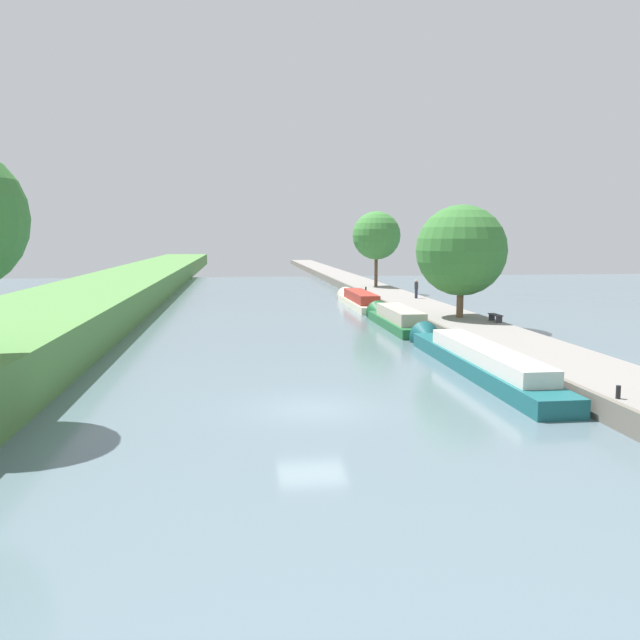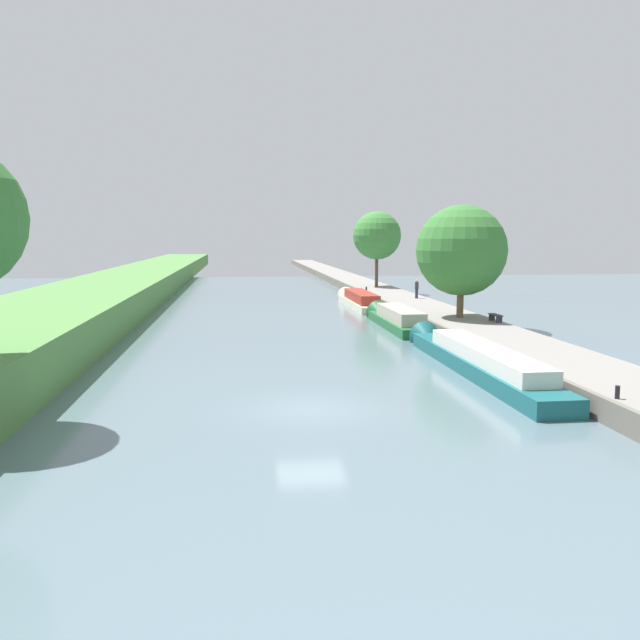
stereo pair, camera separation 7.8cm
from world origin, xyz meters
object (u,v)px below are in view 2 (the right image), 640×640
object	(u,v)px
mooring_bollard_near	(617,392)
narrowboat_cream	(358,300)
narrowboat_teal	(474,359)
mooring_bollard_far	(366,289)
narrowboat_green	(396,318)
person_walking	(417,289)
park_bench	(496,316)

from	to	relation	value
mooring_bollard_near	narrowboat_cream	bearing A→B (deg)	92.82
narrowboat_teal	mooring_bollard_far	size ratio (longest dim) A/B	37.86
mooring_bollard_far	narrowboat_teal	bearing A→B (deg)	-92.77
narrowboat_green	narrowboat_cream	size ratio (longest dim) A/B	0.86
narrowboat_green	mooring_bollard_far	xyz separation A→B (m)	(1.78, 19.89, 0.49)
person_walking	park_bench	world-z (taller)	person_walking
person_walking	park_bench	xyz separation A→B (m)	(0.77, -16.20, -0.53)
mooring_bollard_near	mooring_bollard_far	bearing A→B (deg)	90.00
narrowboat_teal	narrowboat_green	distance (m)	15.38
narrowboat_green	mooring_bollard_near	world-z (taller)	narrowboat_green
narrowboat_teal	mooring_bollard_near	world-z (taller)	narrowboat_teal
narrowboat_teal	park_bench	bearing A→B (deg)	63.69
person_walking	narrowboat_cream	bearing A→B (deg)	155.73
park_bench	narrowboat_teal	bearing A→B (deg)	-116.31
mooring_bollard_far	park_bench	bearing A→B (deg)	-81.33
narrowboat_green	park_bench	world-z (taller)	narrowboat_green
narrowboat_cream	mooring_bollard_far	size ratio (longest dim) A/B	30.67
narrowboat_cream	mooring_bollard_near	world-z (taller)	narrowboat_cream
narrowboat_green	person_walking	bearing A→B (deg)	68.12
mooring_bollard_far	park_bench	world-z (taller)	park_bench
narrowboat_cream	mooring_bollard_near	distance (m)	38.27
narrowboat_teal	narrowboat_green	world-z (taller)	narrowboat_green
park_bench	narrowboat_green	bearing A→B (deg)	141.12
mooring_bollard_near	park_bench	size ratio (longest dim) A/B	0.30
narrowboat_teal	narrowboat_green	xyz separation A→B (m)	(-0.08, 15.38, -0.00)
narrowboat_cream	narrowboat_green	bearing A→B (deg)	-89.60
person_walking	mooring_bollard_near	size ratio (longest dim) A/B	3.69
person_walking	mooring_bollard_far	size ratio (longest dim) A/B	3.69
person_walking	park_bench	size ratio (longest dim) A/B	1.11
narrowboat_cream	mooring_bollard_near	xyz separation A→B (m)	(1.88, -38.23, 0.50)
narrowboat_green	mooring_bollard_near	xyz separation A→B (m)	(1.78, -24.28, 0.49)
narrowboat_teal	mooring_bollard_far	xyz separation A→B (m)	(1.70, 35.27, 0.48)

